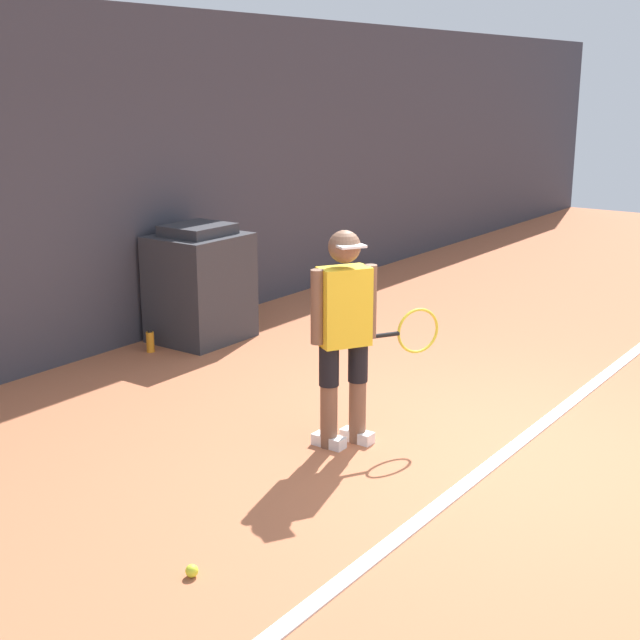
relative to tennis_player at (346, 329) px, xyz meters
The scene contains 7 objects.
ground_plane 1.31m from the tennis_player, 62.66° to the right, with size 24.00×24.00×0.00m, color #B76642.
back_wall 3.21m from the tennis_player, 81.52° to the left, with size 24.00×0.10×3.14m.
court_baseline 1.38m from the tennis_player, 65.16° to the right, with size 21.60×0.10×0.01m.
tennis_player is the anchor object (origin of this frame).
tennis_ball 2.09m from the tennis_player, 169.92° to the right, with size 0.07×0.07×0.07m.
covered_chair 2.95m from the tennis_player, 63.09° to the left, with size 0.85×0.75×1.14m.
water_bottle 2.90m from the tennis_player, 75.00° to the left, with size 0.08×0.08×0.22m.
Camera 1 is at (-5.29, -2.38, 2.49)m, focal length 50.00 mm.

